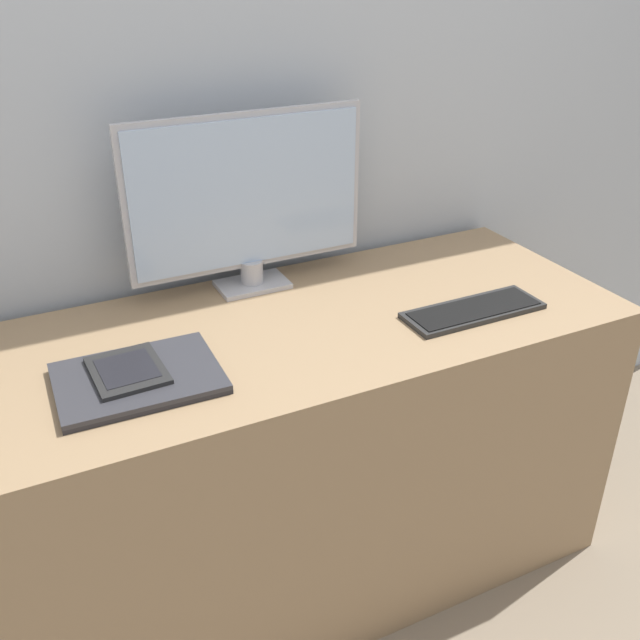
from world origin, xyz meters
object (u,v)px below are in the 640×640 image
object	(u,v)px
laptop	(138,378)
keyboard	(473,310)
ereader	(127,370)
monitor	(248,200)

from	to	relation	value
laptop	keyboard	bearing A→B (deg)	-3.77
keyboard	laptop	bearing A→B (deg)	176.23
keyboard	laptop	size ratio (longest dim) A/B	1.06
ereader	laptop	bearing A→B (deg)	-44.16
monitor	ereader	xyz separation A→B (m)	(-0.37, -0.30, -0.20)
laptop	ereader	xyz separation A→B (m)	(-0.02, 0.02, 0.01)
laptop	ereader	distance (m)	0.03
monitor	keyboard	distance (m)	0.59
monitor	laptop	size ratio (longest dim) A/B	1.84
ereader	monitor	bearing A→B (deg)	38.26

